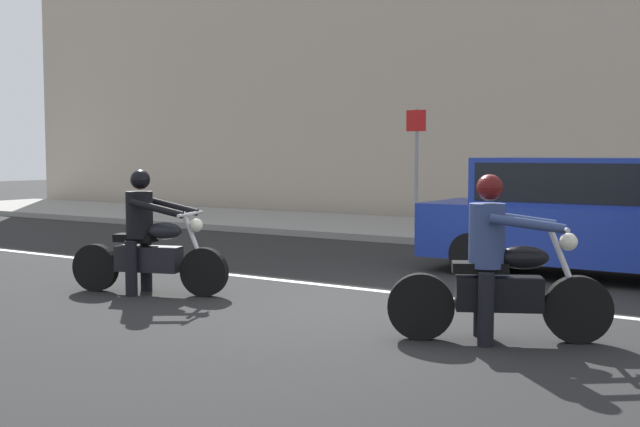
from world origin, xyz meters
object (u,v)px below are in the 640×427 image
object	(u,v)px
motorcycle_with_rider_denim_blue	(498,274)
parked_sedan_cobalt_blue	(583,216)
motorcycle_with_rider_black_leather	(148,243)
street_sign_post	(416,157)

from	to	relation	value
motorcycle_with_rider_denim_blue	parked_sedan_cobalt_blue	distance (m)	4.41
motorcycle_with_rider_denim_blue	parked_sedan_cobalt_blue	world-z (taller)	parked_sedan_cobalt_blue
parked_sedan_cobalt_blue	motorcycle_with_rider_black_leather	bearing A→B (deg)	-134.38
parked_sedan_cobalt_blue	street_sign_post	world-z (taller)	street_sign_post
parked_sedan_cobalt_blue	street_sign_post	xyz separation A→B (m)	(-4.33, 3.43, 0.81)
street_sign_post	parked_sedan_cobalt_blue	bearing A→B (deg)	-38.36
motorcycle_with_rider_black_leather	motorcycle_with_rider_denim_blue	distance (m)	4.63
motorcycle_with_rider_black_leather	motorcycle_with_rider_denim_blue	xyz separation A→B (m)	(4.63, -0.01, 0.00)
motorcycle_with_rider_denim_blue	parked_sedan_cobalt_blue	xyz separation A→B (m)	(-0.35, 4.39, 0.23)
parked_sedan_cobalt_blue	street_sign_post	distance (m)	5.58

